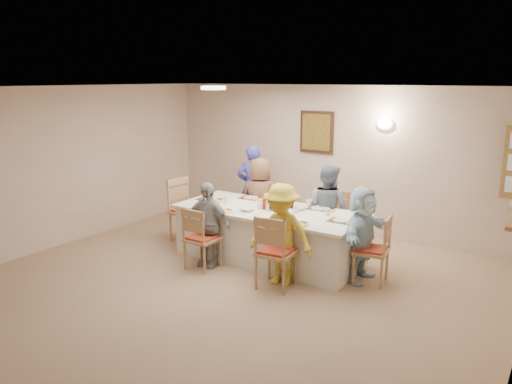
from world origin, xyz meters
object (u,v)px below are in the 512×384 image
Objects in this scene: chair_back_left at (264,211)px; chair_back_right at (330,222)px; dining_table at (269,234)px; diner_front_right at (281,235)px; caregiver at (253,188)px; chair_front_left at (202,238)px; diner_front_left at (208,224)px; diner_back_left at (260,199)px; condiment_ketchup at (266,200)px; diner_back_right at (327,210)px; chair_front_right at (276,251)px; chair_left_end at (188,210)px; chair_right_end at (371,249)px; diner_right_end at (362,234)px.

chair_back_left is 0.99× the size of chair_back_right.
diner_front_right is (0.60, -0.68, 0.28)m from dining_table.
diner_front_right is 0.89× the size of caregiver.
diner_front_right is at bearing -173.81° from chair_front_left.
diner_front_right is at bearing -6.11° from diner_front_left.
diner_front_right is (1.20, -1.36, -0.02)m from diner_back_left.
diner_front_left reaches higher than condiment_ketchup.
condiment_ketchup is (-0.66, 0.67, 0.22)m from diner_front_right.
diner_back_right reaches higher than condiment_ketchup.
chair_back_right is at bearing -96.05° from chair_front_right.
chair_back_left is at bearing 123.79° from diner_front_right.
diner_front_left is at bearing 174.76° from diner_front_right.
dining_table is 1.56m from chair_left_end.
chair_front_left is 0.65× the size of diner_back_left.
chair_left_end is 0.78× the size of diner_front_right.
diner_back_left is (0.95, 0.68, 0.17)m from chair_left_end.
chair_back_left is at bearing -44.60° from chair_left_end.
caregiver is at bearing -18.20° from chair_left_end.
chair_left_end is 1.14× the size of chair_right_end.
diner_back_right is at bearing 48.58° from dining_table.
chair_front_right is (0.60, -0.80, 0.10)m from dining_table.
chair_back_left reaches higher than chair_right_end.
chair_right_end is 0.61× the size of caregiver.
chair_back_left is at bearing 2.22° from diner_back_right.
diner_back_right is 1.72m from caregiver.
caregiver is 1.53m from condiment_ketchup.
chair_back_left is 0.90× the size of chair_left_end.
condiment_ketchup is at bearing -123.87° from chair_front_left.
chair_right_end is 1.19m from diner_front_right.
caregiver reaches higher than chair_front_left.
condiment_ketchup is at bearing -97.78° from chair_right_end.
chair_right_end is at bearing 11.45° from diner_front_left.
chair_left_end reaches higher than chair_back_right.
chair_front_left is (-1.20, -1.60, -0.02)m from chair_back_right.
chair_back_right is at bearing 137.51° from caregiver.
caregiver is (-1.05, 1.15, 0.36)m from dining_table.
chair_right_end is at bearing -159.11° from chair_front_left.
chair_front_left is 2.29m from chair_right_end.
diner_back_left reaches higher than diner_front_left.
diner_front_right is at bearing -48.58° from dining_table.
diner_front_left is at bearing -131.42° from dining_table.
diner_back_left is 1.36m from diner_front_left.
dining_table is 1.01m from chair_front_right.
diner_back_right is (0.60, 0.68, 0.31)m from dining_table.
diner_right_end reaches higher than diner_front_left.
chair_back_right is 1.91m from diner_front_left.
dining_table is 0.96m from diner_back_left.
diner_back_right reaches higher than diner_front_left.
diner_back_left reaches higher than diner_right_end.
diner_back_right is at bearing -128.56° from chair_front_left.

